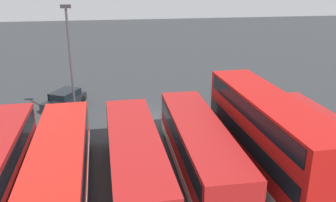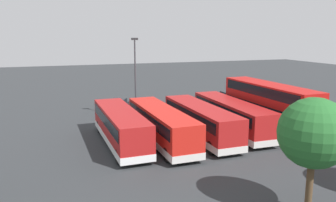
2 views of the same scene
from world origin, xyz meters
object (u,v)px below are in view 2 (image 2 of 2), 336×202
(bus_single_deck_fourth, at_px, (200,120))
(car_small_green, at_px, (229,97))
(bus_single_deck_third, at_px, (232,115))
(bus_single_deck_sixth, at_px, (120,126))
(car_hatchback_silver, at_px, (117,106))
(waste_bin_yellow, at_px, (213,109))
(bus_single_deck_near_end, at_px, (297,111))
(lamp_post_tall, at_px, (135,73))
(bus_single_deck_fifth, at_px, (161,124))
(bus_double_decker_second, at_px, (269,106))

(bus_single_deck_fourth, bearing_deg, car_small_green, -127.91)
(bus_single_deck_third, bearing_deg, bus_single_deck_sixth, 1.88)
(car_hatchback_silver, height_order, car_small_green, same)
(waste_bin_yellow, bearing_deg, bus_single_deck_fourth, 56.93)
(car_small_green, distance_m, waste_bin_yellow, 7.29)
(car_hatchback_silver, bearing_deg, bus_single_deck_near_end, 140.40)
(bus_single_deck_near_end, bearing_deg, waste_bin_yellow, -57.44)
(waste_bin_yellow, bearing_deg, lamp_post_tall, -3.22)
(bus_single_deck_third, distance_m, bus_single_deck_fifth, 7.48)
(bus_single_deck_third, distance_m, waste_bin_yellow, 7.92)
(bus_double_decker_second, bearing_deg, waste_bin_yellow, -78.09)
(bus_double_decker_second, xyz_separation_m, bus_single_deck_fourth, (7.27, 0.12, -0.83))
(car_hatchback_silver, bearing_deg, bus_single_deck_fifth, 95.10)
(car_hatchback_silver, xyz_separation_m, lamp_post_tall, (-1.24, 4.27, 4.42))
(car_small_green, relative_size, waste_bin_yellow, 4.80)
(bus_single_deck_sixth, relative_size, waste_bin_yellow, 12.06)
(bus_single_deck_fifth, bearing_deg, bus_single_deck_sixth, -10.12)
(bus_double_decker_second, height_order, bus_single_deck_third, bus_double_decker_second)
(bus_single_deck_third, bearing_deg, lamp_post_tall, -47.82)
(bus_single_deck_sixth, xyz_separation_m, waste_bin_yellow, (-12.69, -7.97, -1.15))
(bus_double_decker_second, xyz_separation_m, bus_single_deck_sixth, (14.45, -0.37, -0.83))
(car_hatchback_silver, bearing_deg, lamp_post_tall, 106.20)
(bus_single_deck_sixth, xyz_separation_m, car_small_green, (-17.81, -13.16, -0.92))
(bus_single_deck_fourth, bearing_deg, bus_single_deck_fifth, 1.76)
(car_small_green, bearing_deg, bus_double_decker_second, 76.05)
(bus_double_decker_second, xyz_separation_m, car_hatchback_silver, (12.22, -13.14, -1.75))
(bus_single_deck_fifth, height_order, car_small_green, bus_single_deck_fifth)
(bus_double_decker_second, bearing_deg, car_hatchback_silver, -47.06)
(bus_single_deck_fifth, relative_size, bus_single_deck_sixth, 1.05)
(bus_single_deck_near_end, relative_size, car_small_green, 2.26)
(bus_single_deck_fourth, height_order, bus_single_deck_fifth, same)
(car_hatchback_silver, relative_size, waste_bin_yellow, 4.82)
(bus_single_deck_fifth, bearing_deg, lamp_post_tall, -90.30)
(waste_bin_yellow, bearing_deg, bus_double_decker_second, 101.91)
(bus_single_deck_near_end, height_order, car_small_green, bus_single_deck_near_end)
(bus_single_deck_fifth, distance_m, lamp_post_tall, 9.75)
(bus_single_deck_fifth, bearing_deg, bus_single_deck_third, -172.58)
(bus_single_deck_fourth, xyz_separation_m, waste_bin_yellow, (-5.51, -8.47, -1.15))
(bus_single_deck_fourth, xyz_separation_m, car_hatchback_silver, (4.95, -13.26, -0.92))
(car_small_green, height_order, lamp_post_tall, lamp_post_tall)
(bus_double_decker_second, distance_m, bus_single_deck_sixth, 14.47)
(lamp_post_tall, bearing_deg, bus_single_deck_near_end, 148.91)
(bus_single_deck_fourth, distance_m, bus_single_deck_fifth, 3.76)
(bus_single_deck_sixth, distance_m, lamp_post_tall, 9.81)
(bus_double_decker_second, distance_m, bus_single_deck_fourth, 7.32)
(bus_single_deck_fourth, xyz_separation_m, lamp_post_tall, (3.71, -8.99, 3.49))
(bus_single_deck_near_end, distance_m, bus_single_deck_fourth, 10.75)
(lamp_post_tall, bearing_deg, bus_single_deck_fourth, 112.43)
(bus_double_decker_second, height_order, waste_bin_yellow, bus_double_decker_second)
(car_hatchback_silver, xyz_separation_m, car_small_green, (-15.59, -0.40, 0.00))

